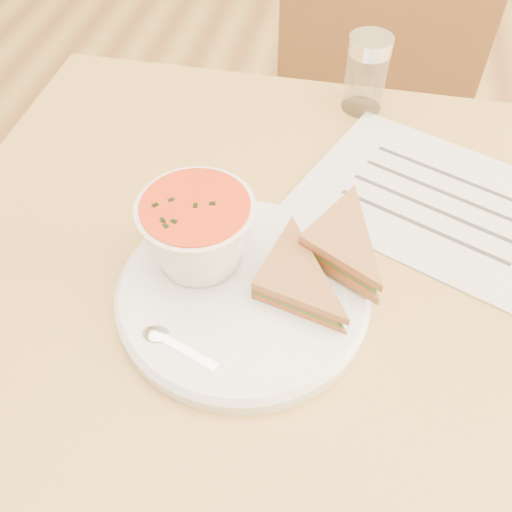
% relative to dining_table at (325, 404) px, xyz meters
% --- Properties ---
extents(floor, '(5.00, 6.00, 0.01)m').
position_rel_dining_table_xyz_m(floor, '(0.00, 0.00, -0.38)').
color(floor, brown).
rests_on(floor, ground).
extents(dining_table, '(1.00, 0.70, 0.75)m').
position_rel_dining_table_xyz_m(dining_table, '(0.00, 0.00, 0.00)').
color(dining_table, '#9F6931').
rests_on(dining_table, floor).
extents(chair_far, '(0.48, 0.48, 0.94)m').
position_rel_dining_table_xyz_m(chair_far, '(-0.03, 0.47, 0.09)').
color(chair_far, brown).
rests_on(chair_far, floor).
extents(plate, '(0.33, 0.33, 0.02)m').
position_rel_dining_table_xyz_m(plate, '(-0.11, -0.08, 0.38)').
color(plate, white).
rests_on(plate, dining_table).
extents(soup_bowl, '(0.13, 0.13, 0.08)m').
position_rel_dining_table_xyz_m(soup_bowl, '(-0.17, -0.05, 0.43)').
color(soup_bowl, white).
rests_on(soup_bowl, plate).
extents(sandwich_half_a, '(0.13, 0.13, 0.03)m').
position_rel_dining_table_xyz_m(sandwich_half_a, '(-0.10, -0.10, 0.41)').
color(sandwich_half_a, '#A7673B').
rests_on(sandwich_half_a, plate).
extents(sandwich_half_b, '(0.14, 0.14, 0.03)m').
position_rel_dining_table_xyz_m(sandwich_half_b, '(-0.06, -0.04, 0.42)').
color(sandwich_half_b, '#A7673B').
rests_on(sandwich_half_b, plate).
extents(spoon, '(0.15, 0.08, 0.01)m').
position_rel_dining_table_xyz_m(spoon, '(-0.14, -0.17, 0.40)').
color(spoon, silver).
rests_on(spoon, plate).
extents(paper_menu, '(0.39, 0.34, 0.00)m').
position_rel_dining_table_xyz_m(paper_menu, '(0.09, 0.11, 0.38)').
color(paper_menu, silver).
rests_on(paper_menu, dining_table).
extents(condiment_shaker, '(0.06, 0.06, 0.11)m').
position_rel_dining_table_xyz_m(condiment_shaker, '(-0.02, 0.29, 0.43)').
color(condiment_shaker, silver).
rests_on(condiment_shaker, dining_table).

